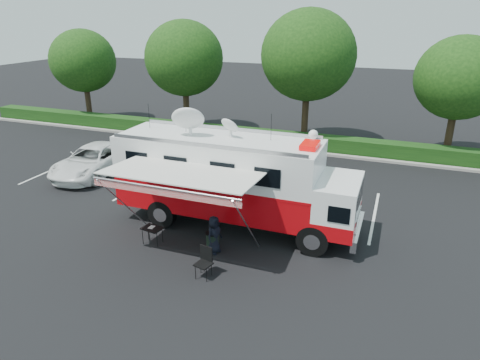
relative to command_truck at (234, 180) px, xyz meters
The scene contains 10 objects.
ground_plane 2.09m from the command_truck, ahead, with size 120.00×120.00×0.00m, color black.
back_border 13.29m from the command_truck, 84.55° to the left, with size 60.00×6.14×8.87m.
stall_lines 3.67m from the command_truck, 97.82° to the left, with size 24.12×5.50×0.01m.
command_truck is the anchor object (origin of this frame).
awning 3.21m from the command_truck, 107.43° to the right, with size 5.53×2.84×3.34m.
white_suv 10.37m from the command_truck, 162.45° to the left, with size 2.63×5.70×1.58m, color white.
person 3.14m from the command_truck, 87.08° to the right, with size 0.73×0.47×1.49m, color black.
folding_table 3.84m from the command_truck, 133.34° to the right, with size 0.87×0.68×0.67m.
folding_chair 4.16m from the command_truck, 83.38° to the right, with size 0.62×0.65×1.09m.
trash_bin 2.85m from the command_truck, 89.37° to the right, with size 0.52×0.52×0.79m.
Camera 1 is at (5.95, -15.26, 8.51)m, focal length 32.00 mm.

